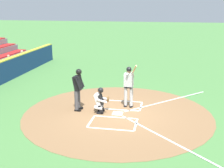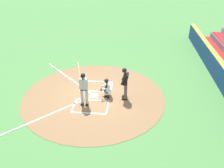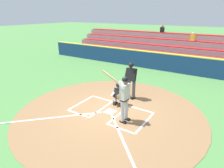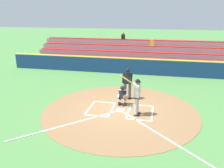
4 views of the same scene
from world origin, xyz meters
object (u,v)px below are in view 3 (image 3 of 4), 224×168
object	(u,v)px
batter	(124,96)
baseball	(123,106)
catcher	(119,94)
plate_umpire	(131,78)

from	to	relation	value
batter	baseball	size ratio (longest dim) A/B	28.76
batter	catcher	size ratio (longest dim) A/B	1.88
batter	catcher	world-z (taller)	batter
catcher	plate_umpire	size ratio (longest dim) A/B	0.61
catcher	baseball	distance (m)	0.60
batter	baseball	bearing A→B (deg)	-59.51
catcher	plate_umpire	bearing A→B (deg)	-95.70
batter	plate_umpire	xyz separation A→B (m)	(0.78, -2.11, -0.02)
baseball	plate_umpire	bearing A→B (deg)	-82.04
plate_umpire	batter	bearing A→B (deg)	110.32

